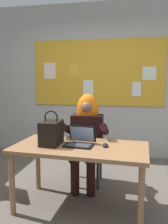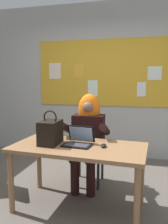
% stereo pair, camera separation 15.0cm
% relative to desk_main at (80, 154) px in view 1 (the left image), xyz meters
% --- Properties ---
extents(ground_plane, '(24.00, 24.00, 0.00)m').
position_rel_desk_main_xyz_m(ground_plane, '(-0.08, -0.06, -0.63)').
color(ground_plane, '#5B544C').
extents(wall_back_bulletin, '(6.26, 2.11, 2.80)m').
position_rel_desk_main_xyz_m(wall_back_bulletin, '(-0.08, 1.92, 0.78)').
color(wall_back_bulletin, '#B2B2AD').
rests_on(wall_back_bulletin, ground).
extents(desk_main, '(1.48, 0.82, 0.72)m').
position_rel_desk_main_xyz_m(desk_main, '(0.00, 0.00, 0.00)').
color(desk_main, '#8E6642').
rests_on(desk_main, ground).
extents(chair_at_desk, '(0.43, 0.43, 0.89)m').
position_rel_desk_main_xyz_m(chair_at_desk, '(-0.04, 0.73, -0.14)').
color(chair_at_desk, '#2D3347').
rests_on(chair_at_desk, ground).
extents(person_costumed, '(0.61, 0.62, 1.24)m').
position_rel_desk_main_xyz_m(person_costumed, '(-0.04, 0.60, 0.10)').
color(person_costumed, black).
rests_on(person_costumed, ground).
extents(laptop, '(0.33, 0.30, 0.20)m').
position_rel_desk_main_xyz_m(laptop, '(-0.01, 0.03, 0.13)').
color(laptop, black).
rests_on(laptop, desk_main).
extents(computer_mouse, '(0.07, 0.11, 0.03)m').
position_rel_desk_main_xyz_m(computer_mouse, '(0.27, 0.01, 0.10)').
color(computer_mouse, black).
rests_on(computer_mouse, desk_main).
extents(handbag, '(0.20, 0.30, 0.38)m').
position_rel_desk_main_xyz_m(handbag, '(-0.32, -0.00, 0.22)').
color(handbag, black).
rests_on(handbag, desk_main).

